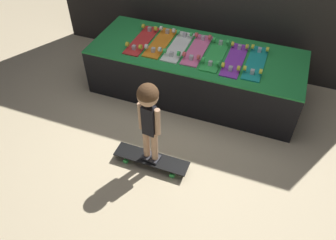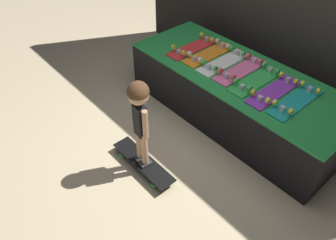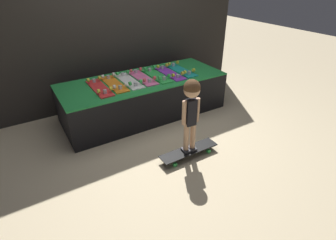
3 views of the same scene
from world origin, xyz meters
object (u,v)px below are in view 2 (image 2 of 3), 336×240
at_px(skateboard_green_on_rack, 256,80).
at_px(child, 139,110).
at_px(skateboard_orange_on_rack, 209,54).
at_px(skateboard_pink_on_rack, 241,70).
at_px(skateboard_white_on_rack, 224,62).
at_px(skateboard_red_on_rack, 193,47).
at_px(skateboard_purple_on_rack, 274,91).
at_px(skateboard_on_floor, 143,162).
at_px(skateboard_teal_on_rack, 296,101).

distance_m(skateboard_green_on_rack, child, 1.29).
xyz_separation_m(skateboard_orange_on_rack, skateboard_green_on_rack, (0.67, -0.03, 0.00)).
bearing_deg(skateboard_pink_on_rack, skateboard_white_on_rack, -177.28).
xyz_separation_m(skateboard_red_on_rack, child, (0.63, -1.25, 0.13)).
bearing_deg(skateboard_purple_on_rack, skateboard_on_floor, -111.74).
bearing_deg(skateboard_red_on_rack, skateboard_white_on_rack, 3.02).
bearing_deg(skateboard_red_on_rack, child, -63.29).
height_order(skateboard_purple_on_rack, skateboard_on_floor, skateboard_purple_on_rack).
relative_size(skateboard_purple_on_rack, child, 0.75).
bearing_deg(skateboard_green_on_rack, skateboard_red_on_rack, -179.72).
height_order(skateboard_orange_on_rack, skateboard_on_floor, skateboard_orange_on_rack).
relative_size(skateboard_white_on_rack, skateboard_green_on_rack, 1.00).
distance_m(skateboard_red_on_rack, child, 1.41).
bearing_deg(skateboard_pink_on_rack, skateboard_orange_on_rack, -179.53).
xyz_separation_m(skateboard_orange_on_rack, child, (0.41, -1.28, 0.13)).
relative_size(skateboard_teal_on_rack, skateboard_on_floor, 0.90).
distance_m(skateboard_purple_on_rack, skateboard_on_floor, 1.43).
bearing_deg(skateboard_white_on_rack, skateboard_green_on_rack, -2.46).
bearing_deg(skateboard_purple_on_rack, skateboard_green_on_rack, 175.12).
bearing_deg(skateboard_orange_on_rack, child, -72.46).
distance_m(skateboard_orange_on_rack, skateboard_pink_on_rack, 0.45).
bearing_deg(skateboard_on_floor, skateboard_white_on_rack, 98.06).
bearing_deg(skateboard_pink_on_rack, skateboard_red_on_rack, -177.08).
bearing_deg(skateboard_teal_on_rack, skateboard_orange_on_rack, 178.86).
bearing_deg(skateboard_purple_on_rack, skateboard_teal_on_rack, 5.89).
xyz_separation_m(skateboard_white_on_rack, skateboard_pink_on_rack, (0.22, 0.01, 0.00)).
relative_size(skateboard_orange_on_rack, skateboard_purple_on_rack, 1.00).
xyz_separation_m(skateboard_red_on_rack, skateboard_white_on_rack, (0.45, 0.02, 0.00)).
relative_size(skateboard_pink_on_rack, skateboard_green_on_rack, 1.00).
bearing_deg(skateboard_white_on_rack, skateboard_orange_on_rack, 178.21).
bearing_deg(skateboard_orange_on_rack, skateboard_purple_on_rack, -2.90).
bearing_deg(skateboard_green_on_rack, skateboard_purple_on_rack, -4.88).
height_order(skateboard_red_on_rack, skateboard_purple_on_rack, same).
height_order(skateboard_purple_on_rack, skateboard_teal_on_rack, same).
relative_size(skateboard_orange_on_rack, skateboard_white_on_rack, 1.00).
xyz_separation_m(skateboard_orange_on_rack, skateboard_purple_on_rack, (0.90, -0.05, 0.00)).
xyz_separation_m(skateboard_orange_on_rack, skateboard_white_on_rack, (0.22, -0.01, 0.00)).
bearing_deg(skateboard_orange_on_rack, skateboard_on_floor, -72.46).
distance_m(skateboard_pink_on_rack, skateboard_on_floor, 1.39).
bearing_deg(skateboard_white_on_rack, skateboard_pink_on_rack, 2.72).
distance_m(skateboard_red_on_rack, skateboard_green_on_rack, 0.90).
bearing_deg(child, skateboard_pink_on_rack, 94.42).
xyz_separation_m(skateboard_red_on_rack, skateboard_purple_on_rack, (1.12, -0.01, 0.00)).
bearing_deg(skateboard_purple_on_rack, skateboard_white_on_rack, 176.73).
relative_size(skateboard_orange_on_rack, skateboard_on_floor, 0.90).
bearing_deg(skateboard_orange_on_rack, skateboard_teal_on_rack, -1.14).
height_order(skateboard_pink_on_rack, skateboard_purple_on_rack, same).
relative_size(skateboard_red_on_rack, skateboard_pink_on_rack, 1.00).
distance_m(skateboard_orange_on_rack, skateboard_green_on_rack, 0.68).
bearing_deg(skateboard_pink_on_rack, child, -91.96).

